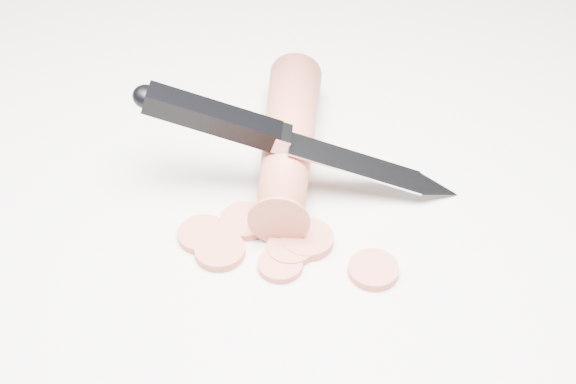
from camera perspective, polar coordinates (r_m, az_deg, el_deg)
name	(u,v)px	position (r m, az deg, el deg)	size (l,w,h in m)	color
ground	(224,210)	(0.59, -4.59, -1.25)	(2.40, 2.40, 0.00)	silver
carrot	(288,140)	(0.61, 0.02, 3.70)	(0.04, 0.04, 0.17)	#CD583D
carrot_slice_0	(220,251)	(0.55, -4.86, -4.19)	(0.03, 0.03, 0.01)	#C25E47
carrot_slice_1	(245,221)	(0.57, -3.09, -2.08)	(0.04, 0.04, 0.01)	#C25E47
carrot_slice_2	(290,248)	(0.55, 0.16, -4.03)	(0.03, 0.03, 0.01)	#C25E47
carrot_slice_3	(373,270)	(0.54, 6.09, -5.52)	(0.03, 0.03, 0.01)	#C25E47
carrot_slice_4	(307,239)	(0.56, 1.38, -3.38)	(0.04, 0.04, 0.01)	#C25E47
carrot_slice_5	(203,234)	(0.56, -6.08, -3.02)	(0.03, 0.03, 0.01)	#C25E47
carrot_slice_6	(280,265)	(0.54, -0.56, -5.20)	(0.03, 0.03, 0.01)	#C25E47
kitchen_knife	(301,141)	(0.57, 0.91, 3.68)	(0.23, 0.13, 0.09)	#B6B8BD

